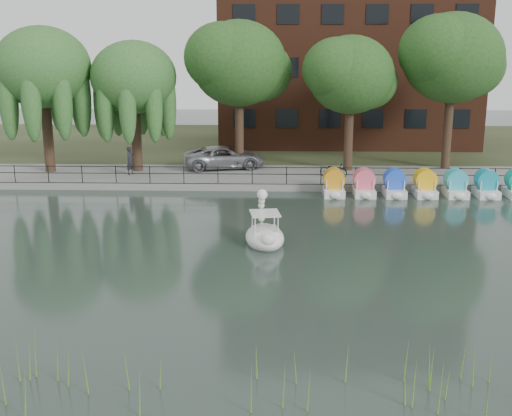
{
  "coord_description": "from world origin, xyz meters",
  "views": [
    {
      "loc": [
        1.32,
        -23.32,
        8.35
      ],
      "look_at": [
        0.5,
        4.0,
        1.3
      ],
      "focal_mm": 45.0,
      "sensor_mm": 36.0,
      "label": 1
    }
  ],
  "objects_px": {
    "minivan": "(224,156)",
    "bicycle": "(334,169)",
    "swan_boat": "(265,233)",
    "pedestrian": "(130,159)"
  },
  "relations": [
    {
      "from": "bicycle",
      "to": "swan_boat",
      "type": "bearing_deg",
      "value": -175.27
    },
    {
      "from": "minivan",
      "to": "pedestrian",
      "type": "distance_m",
      "value": 6.07
    },
    {
      "from": "minivan",
      "to": "pedestrian",
      "type": "bearing_deg",
      "value": 97.03
    },
    {
      "from": "minivan",
      "to": "bicycle",
      "type": "height_order",
      "value": "minivan"
    },
    {
      "from": "bicycle",
      "to": "minivan",
      "type": "bearing_deg",
      "value": 92.13
    },
    {
      "from": "minivan",
      "to": "bicycle",
      "type": "distance_m",
      "value": 7.35
    },
    {
      "from": "minivan",
      "to": "swan_boat",
      "type": "height_order",
      "value": "swan_boat"
    },
    {
      "from": "minivan",
      "to": "pedestrian",
      "type": "height_order",
      "value": "pedestrian"
    },
    {
      "from": "bicycle",
      "to": "pedestrian",
      "type": "distance_m",
      "value": 12.57
    },
    {
      "from": "minivan",
      "to": "bicycle",
      "type": "relative_size",
      "value": 3.5
    }
  ]
}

